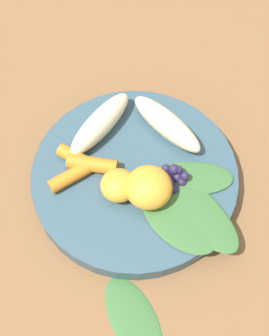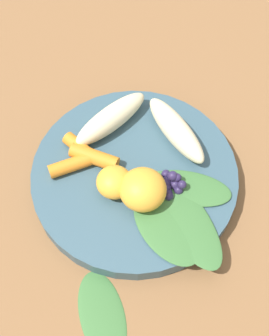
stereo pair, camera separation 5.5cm
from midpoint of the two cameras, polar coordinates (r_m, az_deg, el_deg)
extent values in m
plane|color=brown|center=(0.58, -2.70, -1.94)|extent=(2.40, 2.40, 0.00)
cylinder|color=#385666|center=(0.57, -2.75, -1.36)|extent=(0.26, 0.26, 0.03)
ellipsoid|color=beige|center=(0.59, -7.03, 5.37)|extent=(0.09, 0.11, 0.03)
ellipsoid|color=beige|center=(0.58, 1.35, 5.35)|extent=(0.10, 0.11, 0.03)
ellipsoid|color=#F4A833|center=(0.53, -1.20, -2.72)|extent=(0.06, 0.06, 0.04)
ellipsoid|color=#F4A833|center=(0.54, -4.96, -2.44)|extent=(0.04, 0.04, 0.03)
cylinder|color=orange|center=(0.57, -10.07, 1.02)|extent=(0.05, 0.04, 0.02)
cylinder|color=orange|center=(0.56, -8.16, 0.22)|extent=(0.06, 0.03, 0.02)
cylinder|color=orange|center=(0.56, -10.55, -1.11)|extent=(0.06, 0.05, 0.02)
sphere|color=#2D234C|center=(0.55, 3.12, -2.00)|extent=(0.01, 0.01, 0.01)
sphere|color=#2D234C|center=(0.55, 1.29, -1.45)|extent=(0.01, 0.01, 0.01)
sphere|color=#2D234C|center=(0.55, 2.56, -1.41)|extent=(0.01, 0.01, 0.01)
sphere|color=#2D234C|center=(0.55, 1.57, -1.98)|extent=(0.01, 0.01, 0.01)
sphere|color=#2D234C|center=(0.55, 2.50, -1.01)|extent=(0.01, 0.01, 0.01)
sphere|color=#2D234C|center=(0.54, 2.10, -0.40)|extent=(0.01, 0.01, 0.01)
sphere|color=#2D234C|center=(0.54, 3.47, -1.26)|extent=(0.01, 0.01, 0.01)
sphere|color=#2D234C|center=(0.54, 2.06, -2.95)|extent=(0.01, 0.01, 0.01)
sphere|color=#2D234C|center=(0.55, 1.19, -0.68)|extent=(0.01, 0.01, 0.01)
sphere|color=#2D234C|center=(0.55, 1.54, -1.60)|extent=(0.01, 0.01, 0.01)
sphere|color=#2D234C|center=(0.55, 2.68, -0.51)|extent=(0.01, 0.01, 0.01)
sphere|color=#2D234C|center=(0.54, 1.92, -2.65)|extent=(0.01, 0.01, 0.01)
cylinder|color=white|center=(0.54, 0.91, -4.34)|extent=(0.04, 0.04, 0.00)
ellipsoid|color=#3D7038|center=(0.53, 2.66, -6.79)|extent=(0.12, 0.12, 0.00)
ellipsoid|color=#3D7038|center=(0.54, 4.44, -5.30)|extent=(0.13, 0.14, 0.00)
ellipsoid|color=#3D7038|center=(0.56, 4.22, -1.54)|extent=(0.11, 0.05, 0.00)
ellipsoid|color=#3D7038|center=(0.52, -3.36, -18.61)|extent=(0.09, 0.11, 0.01)
camera|label=1|loc=(0.03, -92.87, -5.02)|focal=48.56mm
camera|label=2|loc=(0.03, 87.13, 5.02)|focal=48.56mm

